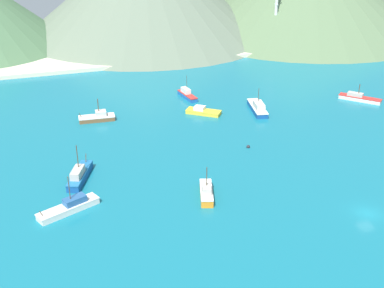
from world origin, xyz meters
The scene contains 12 objects.
ground centered at (0.00, 30.00, -0.25)m, with size 260.00×280.00×0.50m.
fishing_boat_0 centered at (-10.62, 61.59, 0.87)m, with size 3.08×8.45×5.98m.
fishing_boat_1 centered at (-10.51, 49.60, 0.62)m, with size 8.40×7.45×1.79m.
fishing_boat_3 centered at (-42.56, 25.80, 1.04)m, with size 5.92×10.16×7.01m.
fishing_boat_5 centered at (2.61, 46.91, 0.97)m, with size 4.93×11.28×5.90m.
fishing_boat_6 centered at (-45.37, 15.90, 0.79)m, with size 10.53×6.35×6.24m.
fishing_boat_7 centered at (-35.09, 53.33, 0.80)m, with size 8.41×3.50×5.30m.
fishing_boat_8 centered at (30.48, 45.57, 0.73)m, with size 8.65×9.41×4.36m.
fishing_boat_9 centered at (-22.91, 12.97, 0.94)m, with size 4.19×7.75×5.86m.
buoy_1 centered at (-8.00, 28.84, 0.13)m, with size 0.77×0.77×0.77m.
beach_strip centered at (0.00, 101.65, 0.60)m, with size 247.00×17.76×1.20m, color beige.
radio_tower centered at (34.55, 101.58, 12.38)m, with size 2.43×1.94×24.28m.
Camera 1 is at (-48.63, -56.33, 44.34)m, focal length 47.18 mm.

